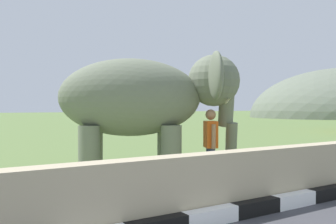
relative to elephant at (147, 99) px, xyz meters
name	(u,v)px	position (x,y,z in m)	size (l,w,h in m)	color
barrier_parapet	(247,180)	(0.43, -2.67, -1.37)	(28.00, 0.36, 1.00)	tan
elephant	(147,99)	(0.00, 0.00, 0.00)	(4.01, 3.30, 2.88)	slate
person_handler	(211,143)	(1.15, -0.80, -0.95)	(0.38, 0.63, 1.66)	navy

